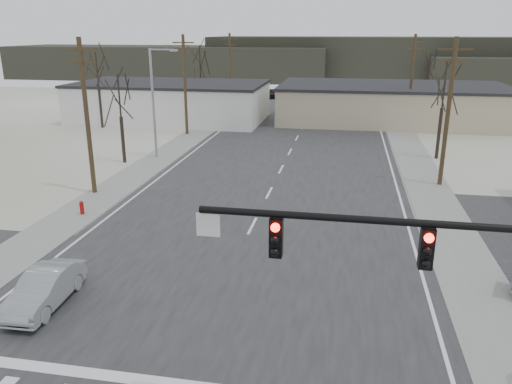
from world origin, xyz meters
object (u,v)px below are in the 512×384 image
at_px(fire_hydrant, 82,208).
at_px(car_far_b, 272,93).
at_px(traffic_signal_mast, 471,288).
at_px(car_far_a, 292,116).
at_px(sedan_crossing, 44,289).

distance_m(fire_hydrant, car_far_b, 54.99).
bearing_deg(traffic_signal_mast, car_far_b, 102.31).
bearing_deg(fire_hydrant, traffic_signal_mast, -38.13).
relative_size(car_far_a, car_far_b, 1.41).
height_order(sedan_crossing, car_far_a, car_far_a).
xyz_separation_m(fire_hydrant, sedan_crossing, (3.75, -9.66, 0.30)).
height_order(fire_hydrant, car_far_a, car_far_a).
height_order(traffic_signal_mast, sedan_crossing, traffic_signal_mast).
bearing_deg(car_far_a, traffic_signal_mast, 116.84).
bearing_deg(car_far_a, sedan_crossing, 98.62).
height_order(traffic_signal_mast, car_far_b, traffic_signal_mast).
bearing_deg(car_far_a, car_far_b, -60.44).
bearing_deg(sedan_crossing, fire_hydrant, 108.66).
relative_size(fire_hydrant, car_far_a, 0.15).
distance_m(car_far_a, car_far_b, 23.50).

